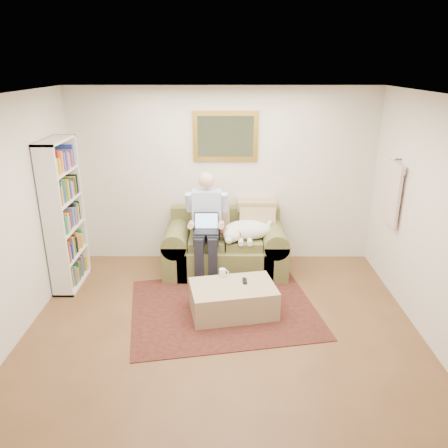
{
  "coord_description": "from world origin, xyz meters",
  "views": [
    {
      "loc": [
        0.04,
        -3.83,
        2.89
      ],
      "look_at": [
        0.02,
        1.41,
        0.95
      ],
      "focal_mm": 35.0,
      "sensor_mm": 36.0,
      "label": 1
    }
  ],
  "objects_px": {
    "laptop": "(206,226)",
    "ottoman": "(233,299)",
    "sleeping_dog": "(248,230)",
    "coffee_mug": "(222,273)",
    "sofa": "(225,251)",
    "seated_man": "(207,227)",
    "bookshelf": "(64,215)"
  },
  "relations": [
    {
      "from": "sofa",
      "to": "ottoman",
      "type": "relative_size",
      "value": 1.74
    },
    {
      "from": "seated_man",
      "to": "sofa",
      "type": "bearing_deg",
      "value": 31.45
    },
    {
      "from": "sofa",
      "to": "seated_man",
      "type": "distance_m",
      "value": 0.53
    },
    {
      "from": "sleeping_dog",
      "to": "ottoman",
      "type": "height_order",
      "value": "sleeping_dog"
    },
    {
      "from": "ottoman",
      "to": "bookshelf",
      "type": "xyz_separation_m",
      "value": [
        -2.23,
        0.76,
        0.82
      ]
    },
    {
      "from": "sleeping_dog",
      "to": "ottoman",
      "type": "xyz_separation_m",
      "value": [
        -0.22,
        -1.09,
        -0.49
      ]
    },
    {
      "from": "sofa",
      "to": "coffee_mug",
      "type": "distance_m",
      "value": 0.94
    },
    {
      "from": "ottoman",
      "to": "laptop",
      "type": "bearing_deg",
      "value": 110.59
    },
    {
      "from": "laptop",
      "to": "bookshelf",
      "type": "xyz_separation_m",
      "value": [
        -1.87,
        -0.19,
        0.23
      ]
    },
    {
      "from": "laptop",
      "to": "ottoman",
      "type": "bearing_deg",
      "value": -69.41
    },
    {
      "from": "sofa",
      "to": "seated_man",
      "type": "bearing_deg",
      "value": -148.55
    },
    {
      "from": "sofa",
      "to": "bookshelf",
      "type": "relative_size",
      "value": 0.88
    },
    {
      "from": "seated_man",
      "to": "sleeping_dog",
      "type": "height_order",
      "value": "seated_man"
    },
    {
      "from": "seated_man",
      "to": "coffee_mug",
      "type": "bearing_deg",
      "value": -73.56
    },
    {
      "from": "sofa",
      "to": "bookshelf",
      "type": "height_order",
      "value": "bookshelf"
    },
    {
      "from": "sofa",
      "to": "bookshelf",
      "type": "xyz_separation_m",
      "value": [
        -2.13,
        -0.42,
        0.7
      ]
    },
    {
      "from": "coffee_mug",
      "to": "laptop",
      "type": "bearing_deg",
      "value": 107.93
    },
    {
      "from": "bookshelf",
      "to": "laptop",
      "type": "bearing_deg",
      "value": 5.91
    },
    {
      "from": "sleeping_dog",
      "to": "coffee_mug",
      "type": "distance_m",
      "value": 0.95
    },
    {
      "from": "sleeping_dog",
      "to": "coffee_mug",
      "type": "relative_size",
      "value": 7.22
    },
    {
      "from": "seated_man",
      "to": "coffee_mug",
      "type": "relative_size",
      "value": 14.76
    },
    {
      "from": "ottoman",
      "to": "coffee_mug",
      "type": "distance_m",
      "value": 0.37
    },
    {
      "from": "seated_man",
      "to": "bookshelf",
      "type": "distance_m",
      "value": 1.91
    },
    {
      "from": "coffee_mug",
      "to": "sofa",
      "type": "bearing_deg",
      "value": 87.75
    },
    {
      "from": "sofa",
      "to": "laptop",
      "type": "distance_m",
      "value": 0.59
    },
    {
      "from": "sofa",
      "to": "ottoman",
      "type": "xyz_separation_m",
      "value": [
        0.09,
        -1.18,
        -0.12
      ]
    },
    {
      "from": "ottoman",
      "to": "bookshelf",
      "type": "bearing_deg",
      "value": 161.26
    },
    {
      "from": "laptop",
      "to": "ottoman",
      "type": "distance_m",
      "value": 1.17
    },
    {
      "from": "sofa",
      "to": "laptop",
      "type": "bearing_deg",
      "value": -138.98
    },
    {
      "from": "ottoman",
      "to": "coffee_mug",
      "type": "xyz_separation_m",
      "value": [
        -0.13,
        0.25,
        0.23
      ]
    },
    {
      "from": "seated_man",
      "to": "sleeping_dog",
      "type": "xyz_separation_m",
      "value": [
        0.58,
        0.07,
        -0.07
      ]
    },
    {
      "from": "sofa",
      "to": "sleeping_dog",
      "type": "xyz_separation_m",
      "value": [
        0.31,
        -0.09,
        0.37
      ]
    }
  ]
}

